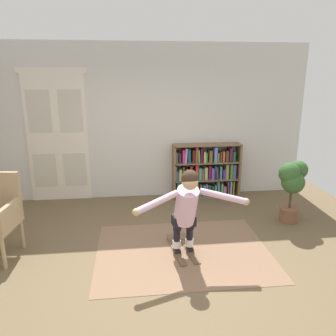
% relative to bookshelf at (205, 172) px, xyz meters
% --- Properties ---
extents(ground_plane, '(7.20, 7.20, 0.00)m').
position_rel_bookshelf_xyz_m(ground_plane, '(-1.06, -2.39, -0.50)').
color(ground_plane, brown).
extents(back_wall, '(6.00, 0.10, 2.90)m').
position_rel_bookshelf_xyz_m(back_wall, '(-1.06, 0.21, 0.95)').
color(back_wall, silver).
rests_on(back_wall, ground).
extents(double_door, '(1.22, 0.05, 2.45)m').
position_rel_bookshelf_xyz_m(double_door, '(-2.77, 0.15, 0.73)').
color(double_door, silver).
rests_on(double_door, ground).
extents(rug, '(2.34, 1.78, 0.01)m').
position_rel_bookshelf_xyz_m(rug, '(-0.77, -2.06, -0.50)').
color(rug, '#816149').
rests_on(rug, ground).
extents(bookshelf, '(1.31, 0.30, 1.05)m').
position_rel_bookshelf_xyz_m(bookshelf, '(0.00, 0.00, 0.00)').
color(bookshelf, brown).
rests_on(bookshelf, ground).
extents(potted_plant, '(0.50, 0.45, 1.03)m').
position_rel_bookshelf_xyz_m(potted_plant, '(1.07, -1.38, 0.17)').
color(potted_plant, brown).
rests_on(potted_plant, ground).
extents(skis_pair, '(0.36, 0.79, 0.07)m').
position_rel_bookshelf_xyz_m(skis_pair, '(-0.77, -2.03, -0.48)').
color(skis_pair, brown).
rests_on(skis_pair, rug).
extents(person_skier, '(1.45, 0.66, 1.16)m').
position_rel_bookshelf_xyz_m(person_skier, '(-0.75, -2.20, 0.23)').
color(person_skier, white).
rests_on(person_skier, skis_pair).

